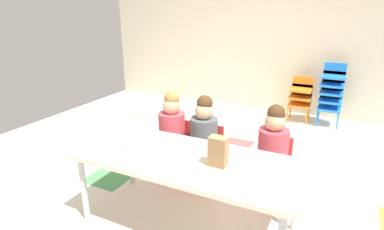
# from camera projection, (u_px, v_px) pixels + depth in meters

# --- Properties ---
(ground_plane) EXTENTS (6.07, 5.26, 0.02)m
(ground_plane) POSITION_uv_depth(u_px,v_px,m) (206.00, 177.00, 3.29)
(ground_plane) COLOR silver
(back_wall) EXTENTS (6.07, 0.10, 2.40)m
(back_wall) POSITION_uv_depth(u_px,v_px,m) (272.00, 38.00, 5.13)
(back_wall) COLOR beige
(back_wall) RESTS_ON ground_plane
(craft_table) EXTENTS (1.73, 0.74, 0.60)m
(craft_table) POSITION_uv_depth(u_px,v_px,m) (187.00, 163.00, 2.39)
(craft_table) COLOR beige
(craft_table) RESTS_ON ground_plane
(seated_child_near_camera) EXTENTS (0.32, 0.31, 0.92)m
(seated_child_near_camera) POSITION_uv_depth(u_px,v_px,m) (172.00, 128.00, 3.10)
(seated_child_near_camera) COLOR red
(seated_child_near_camera) RESTS_ON ground_plane
(seated_child_middle_seat) EXTENTS (0.32, 0.32, 0.92)m
(seated_child_middle_seat) POSITION_uv_depth(u_px,v_px,m) (204.00, 133.00, 2.95)
(seated_child_middle_seat) COLOR red
(seated_child_middle_seat) RESTS_ON ground_plane
(seated_child_far_right) EXTENTS (0.34, 0.34, 0.92)m
(seated_child_far_right) POSITION_uv_depth(u_px,v_px,m) (273.00, 146.00, 2.68)
(seated_child_far_right) COLOR red
(seated_child_far_right) RESTS_ON ground_plane
(kid_chair_orange_stack) EXTENTS (0.32, 0.30, 0.68)m
(kid_chair_orange_stack) POSITION_uv_depth(u_px,v_px,m) (301.00, 96.00, 4.82)
(kid_chair_orange_stack) COLOR orange
(kid_chair_orange_stack) RESTS_ON ground_plane
(kid_chair_blue_stack) EXTENTS (0.32, 0.30, 0.92)m
(kid_chair_blue_stack) POSITION_uv_depth(u_px,v_px,m) (332.00, 91.00, 4.60)
(kid_chair_blue_stack) COLOR blue
(kid_chair_blue_stack) RESTS_ON ground_plane
(paper_bag_brown) EXTENTS (0.13, 0.09, 0.22)m
(paper_bag_brown) POSITION_uv_depth(u_px,v_px,m) (218.00, 151.00, 2.22)
(paper_bag_brown) COLOR #9E754C
(paper_bag_brown) RESTS_ON craft_table
(paper_plate_near_edge) EXTENTS (0.18, 0.18, 0.01)m
(paper_plate_near_edge) POSITION_uv_depth(u_px,v_px,m) (132.00, 148.00, 2.53)
(paper_plate_near_edge) COLOR white
(paper_plate_near_edge) RESTS_ON craft_table
(donut_powdered_on_plate) EXTENTS (0.13, 0.13, 0.04)m
(donut_powdered_on_plate) POSITION_uv_depth(u_px,v_px,m) (132.00, 145.00, 2.52)
(donut_powdered_on_plate) COLOR white
(donut_powdered_on_plate) RESTS_ON craft_table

